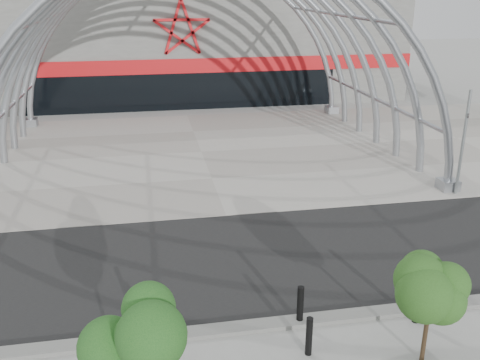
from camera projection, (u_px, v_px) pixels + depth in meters
ground at (267, 321)px, 14.39m from camera, size 140.00×140.00×0.00m
road at (243, 259)px, 17.61m from camera, size 140.00×7.00×0.02m
forecourt at (201, 152)px, 28.68m from camera, size 60.00×17.00×0.04m
kerb at (269, 325)px, 14.14m from camera, size 60.00×0.50×0.12m
arena_building at (175, 42)px, 43.86m from camera, size 34.00×15.24×8.00m
vault_canopy at (201, 152)px, 28.68m from camera, size 20.80×15.80×20.36m
signal_pole at (463, 142)px, 22.18m from camera, size 0.20×0.64×4.53m
street_tree_0 at (133, 350)px, 9.58m from camera, size 1.45×1.45×3.31m
street_tree_1 at (434, 276)px, 12.10m from camera, size 1.36×1.36×3.23m
bollard_0 at (154, 342)px, 12.80m from camera, size 0.15×0.15×0.96m
bollard_1 at (137, 312)px, 14.02m from camera, size 0.14×0.14×0.86m
bollard_2 at (309, 336)px, 12.93m from camera, size 0.17×0.17×1.04m
bollard_3 at (300, 305)px, 14.10m from camera, size 0.18×0.18×1.11m
bollard_4 at (417, 304)px, 14.17m from camera, size 0.18×0.18×1.11m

